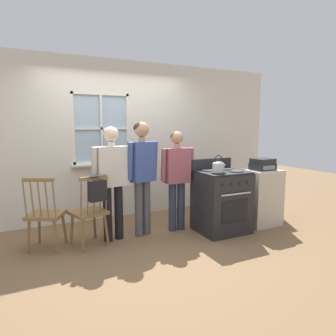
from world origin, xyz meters
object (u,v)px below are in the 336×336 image
person_teen_center (142,167)px  stereo (263,164)px  chair_by_window (89,213)px  handbag (97,190)px  person_elderly_left (112,172)px  person_adult_right (177,172)px  chair_near_wall (45,215)px  potted_plant (110,158)px  kettle (218,166)px  stove (221,201)px  side_counter (260,197)px

person_teen_center → stereo: person_teen_center is taller
chair_by_window → handbag: size_ratio=3.14×
person_elderly_left → stereo: bearing=-17.3°
chair_by_window → person_adult_right: (1.33, 0.03, 0.45)m
chair_near_wall → potted_plant: potted_plant is taller
chair_near_wall → kettle: kettle is taller
stereo → potted_plant: bearing=146.8°
person_elderly_left → person_teen_center: (0.44, -0.00, 0.04)m
person_elderly_left → handbag: (-0.28, -0.29, -0.17)m
person_elderly_left → stereo: person_elderly_left is taller
person_adult_right → handbag: (-1.26, -0.26, -0.11)m
stove → side_counter: (0.77, -0.00, -0.02)m
chair_by_window → person_adult_right: size_ratio=0.64×
handbag → stereo: stereo is taller
person_teen_center → kettle: size_ratio=6.68×
chair_near_wall → potted_plant: 1.56m
handbag → side_counter: handbag is taller
side_counter → chair_near_wall: bearing=172.2°
person_elderly_left → side_counter: bearing=-16.8°
stereo → chair_near_wall: bearing=171.8°
person_teen_center → side_counter: size_ratio=1.83×
chair_by_window → person_elderly_left: bearing=174.3°
potted_plant → side_counter: (2.11, -1.36, -0.60)m
chair_by_window → person_teen_center: person_teen_center is taller
person_elderly_left → stove: 1.68m
side_counter → stove: bearing=179.9°
kettle → potted_plant: bearing=128.2°
chair_by_window → person_adult_right: person_adult_right is taller
chair_by_window → person_teen_center: size_ratio=0.58×
person_teen_center → potted_plant: person_teen_center is taller
handbag → person_teen_center: bearing=22.0°
potted_plant → person_elderly_left: bearing=-103.4°
chair_near_wall → stove: size_ratio=0.89×
chair_near_wall → handbag: same height
stove → handbag: bearing=177.4°
person_elderly_left → side_counter: (2.34, -0.37, -0.51)m
chair_by_window → potted_plant: bearing=-135.4°
chair_by_window → person_teen_center: (0.78, 0.06, 0.56)m
handbag → side_counter: 2.64m
person_teen_center → person_adult_right: bearing=-19.8°
person_adult_right → potted_plant: size_ratio=4.27×
potted_plant → stereo: bearing=-33.2°
person_adult_right → kettle: bearing=-47.2°
handbag → stereo: size_ratio=0.90×
stove → side_counter: stove is taller
stove → person_adult_right: bearing=149.7°
potted_plant → handbag: 1.39m
person_elderly_left → stove: person_elderly_left is taller
stove → kettle: 0.59m
handbag → stereo: bearing=-2.3°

